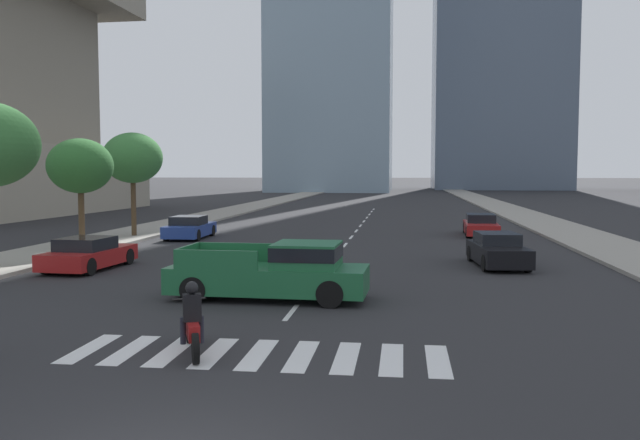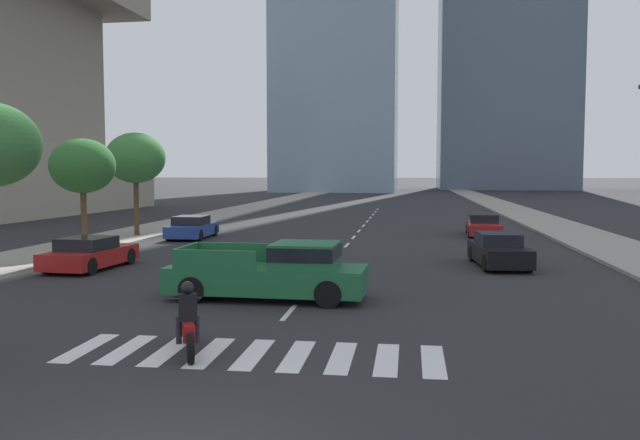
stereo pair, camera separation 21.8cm
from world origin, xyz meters
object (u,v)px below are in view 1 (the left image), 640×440
sedan_red_1 (88,254)px  sedan_blue_3 (190,228)px  street_tree_second (80,166)px  street_tree_third (133,158)px  motorcycle_trailing (192,325)px  pickup_truck (278,272)px  sedan_red_2 (481,226)px  sedan_black_0 (498,251)px

sedan_red_1 → sedan_blue_3: (0.09, 11.62, 0.01)m
sedan_blue_3 → street_tree_second: (-3.16, -6.12, 3.36)m
street_tree_third → motorcycle_trailing: bearing=-64.3°
motorcycle_trailing → pickup_truck: (0.68, 5.73, 0.23)m
sedan_red_1 → sedan_blue_3: size_ratio=1.00×
sedan_red_1 → street_tree_second: size_ratio=0.85×
motorcycle_trailing → sedan_red_2: bearing=-41.1°
sedan_black_0 → sedan_blue_3: sedan_black_0 is taller
pickup_truck → street_tree_second: street_tree_second is taller
sedan_blue_3 → street_tree_third: 4.98m
motorcycle_trailing → pickup_truck: size_ratio=0.37×
street_tree_second → pickup_truck: bearing=-42.6°
sedan_blue_3 → street_tree_second: 7.66m
street_tree_third → sedan_red_1: bearing=-75.0°
motorcycle_trailing → sedan_red_2: motorcycle_trailing is taller
sedan_red_2 → street_tree_third: bearing=-76.0°
pickup_truck → sedan_red_1: size_ratio=1.33×
sedan_red_2 → street_tree_second: 22.01m
pickup_truck → street_tree_third: street_tree_third is taller
motorcycle_trailing → sedan_blue_3: bearing=-4.0°
sedan_blue_3 → street_tree_third: (-3.16, -0.16, 3.85)m
sedan_red_2 → street_tree_third: (-19.37, -3.93, 3.86)m
sedan_red_1 → motorcycle_trailing: bearing=-140.7°
motorcycle_trailing → sedan_red_1: bearing=12.9°
sedan_black_0 → sedan_red_1: (-15.51, -2.81, -0.03)m
sedan_black_0 → pickup_truck: bearing=-48.2°
sedan_red_1 → sedan_blue_3: sedan_blue_3 is taller
sedan_black_0 → sedan_blue_3: (-15.42, 8.81, -0.02)m
sedan_red_1 → street_tree_third: (-3.07, 11.47, 3.87)m
pickup_truck → motorcycle_trailing: bearing=-94.8°
sedan_black_0 → street_tree_second: 19.07m
sedan_red_1 → street_tree_second: (-3.07, 5.50, 3.37)m
pickup_truck → sedan_red_1: 9.60m
sedan_blue_3 → street_tree_third: bearing=91.7°
street_tree_second → street_tree_third: size_ratio=0.89×
sedan_black_0 → sedan_red_2: sedan_black_0 is taller
sedan_black_0 → street_tree_third: street_tree_third is taller
sedan_red_2 → street_tree_second: street_tree_second is taller
street_tree_third → street_tree_second: bearing=-90.0°
pickup_truck → sedan_red_1: pickup_truck is taller
pickup_truck → sedan_red_1: (-8.25, 4.90, -0.24)m
motorcycle_trailing → sedan_red_1: size_ratio=0.49×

